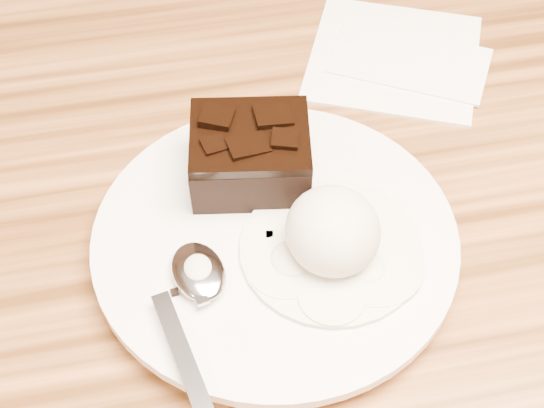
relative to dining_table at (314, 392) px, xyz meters
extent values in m
cylinder|color=white|center=(-0.06, -0.07, 0.38)|extent=(0.24, 0.24, 0.02)
cube|color=black|center=(-0.07, -0.02, 0.41)|extent=(0.09, 0.08, 0.04)
ellipsoid|color=silver|center=(-0.03, -0.09, 0.42)|extent=(0.06, 0.06, 0.05)
cylinder|color=white|center=(-0.03, -0.09, 0.40)|extent=(0.12, 0.12, 0.00)
cube|color=white|center=(0.08, 0.10, 0.38)|extent=(0.18, 0.18, 0.01)
cube|color=black|center=(-0.06, -0.07, 0.40)|extent=(0.01, 0.01, 0.00)
cube|color=black|center=(-0.13, -0.11, 0.40)|extent=(0.01, 0.01, 0.00)
camera|label=1|loc=(-0.13, -0.39, 0.82)|focal=53.90mm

